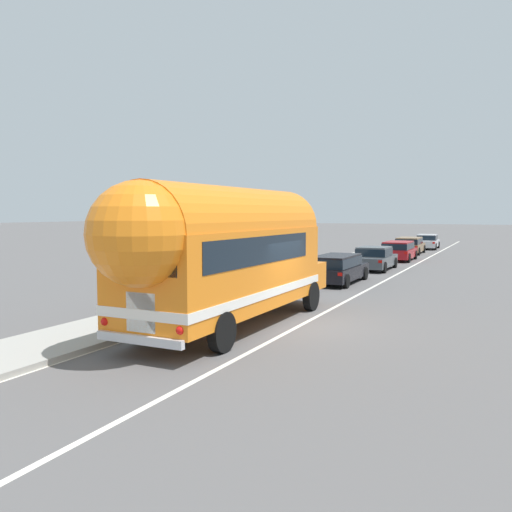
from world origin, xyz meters
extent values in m
plane|color=#565454|center=(0.00, 0.00, 0.00)|extent=(300.00, 300.00, 0.00)
cube|color=silver|center=(0.00, 12.00, 0.00)|extent=(0.14, 80.00, 0.01)
cube|color=silver|center=(-3.48, 12.00, 0.00)|extent=(0.12, 80.00, 0.01)
cube|color=#9E9B93|center=(-4.76, 10.00, 0.07)|extent=(2.56, 90.00, 0.15)
cube|color=orange|center=(-1.74, -1.24, 1.75)|extent=(2.55, 8.18, 2.30)
cylinder|color=orange|center=(-1.74, -1.24, 2.90)|extent=(2.50, 8.08, 2.45)
sphere|color=orange|center=(-1.77, -5.27, 2.90)|extent=(2.40, 2.40, 2.40)
cube|color=orange|center=(-1.71, 3.49, 1.07)|extent=(2.27, 1.32, 0.95)
cube|color=white|center=(-1.74, -1.24, 1.10)|extent=(2.60, 8.22, 0.24)
cube|color=black|center=(-1.74, -1.54, 2.35)|extent=(2.57, 6.38, 0.76)
cube|color=black|center=(-1.77, -5.28, 2.40)|extent=(2.00, 0.09, 0.84)
cube|color=white|center=(-1.77, -5.29, 1.15)|extent=(0.80, 0.07, 0.90)
cube|color=silver|center=(-1.77, -5.38, 0.55)|extent=(2.34, 0.16, 0.20)
sphere|color=red|center=(-2.82, -5.29, 0.85)|extent=(0.20, 0.20, 0.20)
sphere|color=red|center=(-0.72, -5.31, 0.85)|extent=(0.20, 0.20, 0.20)
cube|color=black|center=(-1.71, 2.89, 2.40)|extent=(2.14, 0.11, 0.96)
cube|color=silver|center=(-1.71, 4.18, 0.95)|extent=(0.90, 0.11, 0.56)
cylinder|color=black|center=(-2.89, 2.45, 0.50)|extent=(0.27, 1.00, 1.00)
cylinder|color=black|center=(-0.55, 2.43, 0.50)|extent=(0.27, 1.00, 1.00)
cylinder|color=black|center=(-2.93, -3.71, 0.50)|extent=(0.27, 1.00, 1.00)
cylinder|color=black|center=(-0.59, -3.73, 0.50)|extent=(0.27, 1.00, 1.00)
cube|color=black|center=(-1.84, 9.92, 0.52)|extent=(1.79, 4.81, 0.60)
cube|color=black|center=(-1.84, 9.44, 1.09)|extent=(1.58, 3.36, 0.55)
cube|color=black|center=(-1.84, 9.44, 1.06)|extent=(1.64, 3.40, 0.43)
cube|color=red|center=(-2.58, 7.50, 0.70)|extent=(0.20, 0.04, 0.14)
cube|color=red|center=(-1.07, 7.52, 0.70)|extent=(0.20, 0.04, 0.14)
cylinder|color=black|center=(-2.69, 11.61, 0.32)|extent=(0.20, 0.64, 0.64)
cylinder|color=black|center=(-1.02, 11.62, 0.32)|extent=(0.20, 0.64, 0.64)
cylinder|color=black|center=(-2.67, 8.21, 0.32)|extent=(0.20, 0.64, 0.64)
cylinder|color=black|center=(-0.99, 8.23, 0.32)|extent=(0.20, 0.64, 0.64)
cube|color=#474C51|center=(-1.69, 16.54, 0.52)|extent=(1.93, 4.57, 0.60)
cube|color=#474C51|center=(-1.69, 16.41, 1.09)|extent=(1.71, 2.22, 0.55)
cube|color=black|center=(-1.69, 16.41, 1.06)|extent=(1.77, 2.26, 0.43)
cube|color=red|center=(-2.48, 14.24, 0.70)|extent=(0.20, 0.04, 0.14)
cube|color=red|center=(-0.84, 14.26, 0.70)|extent=(0.20, 0.04, 0.14)
cylinder|color=black|center=(-2.61, 18.10, 0.32)|extent=(0.21, 0.64, 0.64)
cylinder|color=black|center=(-0.81, 18.12, 0.32)|extent=(0.21, 0.64, 0.64)
cylinder|color=black|center=(-2.57, 14.95, 0.32)|extent=(0.21, 0.64, 0.64)
cylinder|color=black|center=(-0.77, 14.97, 0.32)|extent=(0.21, 0.64, 0.64)
cube|color=#A5191E|center=(-1.55, 23.40, 0.52)|extent=(1.91, 4.42, 0.60)
cube|color=#A5191E|center=(-1.54, 22.93, 1.09)|extent=(1.70, 3.17, 0.55)
cube|color=black|center=(-1.54, 22.93, 1.06)|extent=(1.76, 3.21, 0.43)
cube|color=red|center=(-2.32, 21.18, 0.70)|extent=(0.20, 0.04, 0.14)
cube|color=red|center=(-0.71, 21.20, 0.70)|extent=(0.20, 0.04, 0.14)
cylinder|color=black|center=(-2.45, 24.89, 0.32)|extent=(0.21, 0.64, 0.64)
cylinder|color=black|center=(-0.68, 24.91, 0.32)|extent=(0.21, 0.64, 0.64)
cylinder|color=black|center=(-2.41, 21.89, 0.32)|extent=(0.21, 0.64, 0.64)
cylinder|color=black|center=(-0.64, 21.92, 0.32)|extent=(0.21, 0.64, 0.64)
cube|color=olive|center=(-1.94, 30.08, 0.52)|extent=(1.97, 4.63, 0.60)
cube|color=olive|center=(-1.93, 29.60, 1.09)|extent=(1.74, 3.18, 0.55)
cube|color=black|center=(-1.93, 29.60, 1.06)|extent=(1.80, 3.22, 0.43)
cube|color=red|center=(-2.71, 27.75, 0.70)|extent=(0.20, 0.04, 0.14)
cube|color=red|center=(-1.08, 27.79, 0.70)|extent=(0.20, 0.04, 0.14)
cylinder|color=black|center=(-2.87, 31.65, 0.32)|extent=(0.21, 0.64, 0.64)
cylinder|color=black|center=(-1.08, 31.69, 0.32)|extent=(0.21, 0.64, 0.64)
cylinder|color=black|center=(-2.81, 28.46, 0.32)|extent=(0.21, 0.64, 0.64)
cylinder|color=black|center=(-1.01, 28.50, 0.32)|extent=(0.21, 0.64, 0.64)
cube|color=silver|center=(-1.52, 36.76, 0.52)|extent=(1.95, 4.46, 0.60)
cube|color=silver|center=(-1.52, 36.64, 1.09)|extent=(1.67, 2.10, 0.55)
cube|color=black|center=(-1.52, 36.64, 1.06)|extent=(1.74, 2.14, 0.43)
cube|color=red|center=(-2.23, 34.53, 0.70)|extent=(0.20, 0.05, 0.14)
cube|color=red|center=(-0.66, 34.58, 0.70)|extent=(0.20, 0.05, 0.14)
cylinder|color=black|center=(-2.43, 38.23, 0.32)|extent=(0.22, 0.65, 0.64)
cylinder|color=black|center=(-0.71, 38.29, 0.32)|extent=(0.22, 0.65, 0.64)
cylinder|color=black|center=(-2.33, 35.23, 0.32)|extent=(0.22, 0.65, 0.64)
cylinder|color=black|center=(-0.61, 35.29, 0.32)|extent=(0.22, 0.65, 0.64)
camera|label=1|loc=(5.64, -14.69, 3.37)|focal=37.21mm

